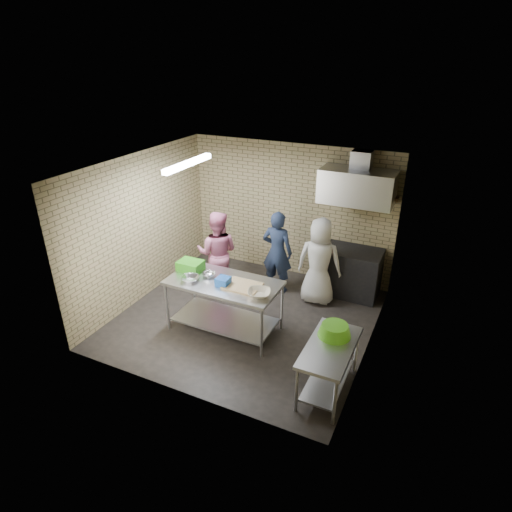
{
  "coord_description": "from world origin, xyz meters",
  "views": [
    {
      "loc": [
        2.89,
        -5.69,
        4.29
      ],
      "look_at": [
        0.1,
        0.2,
        1.15
      ],
      "focal_mm": 30.33,
      "sensor_mm": 36.0,
      "label": 1
    }
  ],
  "objects_px": {
    "prep_table": "(224,306)",
    "green_basin": "(335,330)",
    "green_crate": "(191,266)",
    "bottle_red": "(362,188)",
    "bottle_green": "(385,192)",
    "stove": "(348,271)",
    "blue_tub": "(223,281)",
    "woman_pink": "(218,253)",
    "man_navy": "(277,252)",
    "side_counter": "(328,368)",
    "woman_white": "(319,262)"
  },
  "relations": [
    {
      "from": "woman_white",
      "to": "blue_tub",
      "type": "bearing_deg",
      "value": 49.64
    },
    {
      "from": "green_basin",
      "to": "woman_pink",
      "type": "xyz_separation_m",
      "value": [
        -2.69,
        1.49,
        -0.02
      ]
    },
    {
      "from": "prep_table",
      "to": "woman_white",
      "type": "relative_size",
      "value": 1.11
    },
    {
      "from": "green_basin",
      "to": "woman_white",
      "type": "xyz_separation_m",
      "value": [
        -0.84,
        1.95,
        -0.02
      ]
    },
    {
      "from": "prep_table",
      "to": "woman_pink",
      "type": "relative_size",
      "value": 1.11
    },
    {
      "from": "side_counter",
      "to": "woman_pink",
      "type": "distance_m",
      "value": 3.25
    },
    {
      "from": "stove",
      "to": "green_crate",
      "type": "xyz_separation_m",
      "value": [
        -2.23,
        -1.96,
        0.54
      ]
    },
    {
      "from": "woman_pink",
      "to": "bottle_red",
      "type": "bearing_deg",
      "value": -169.04
    },
    {
      "from": "stove",
      "to": "green_crate",
      "type": "bearing_deg",
      "value": -138.69
    },
    {
      "from": "side_counter",
      "to": "blue_tub",
      "type": "relative_size",
      "value": 5.94
    },
    {
      "from": "side_counter",
      "to": "bottle_red",
      "type": "height_order",
      "value": "bottle_red"
    },
    {
      "from": "woman_pink",
      "to": "side_counter",
      "type": "bearing_deg",
      "value": 129.82
    },
    {
      "from": "prep_table",
      "to": "green_basin",
      "type": "relative_size",
      "value": 3.95
    },
    {
      "from": "side_counter",
      "to": "woman_white",
      "type": "distance_m",
      "value": 2.4
    },
    {
      "from": "blue_tub",
      "to": "bottle_green",
      "type": "relative_size",
      "value": 1.35
    },
    {
      "from": "green_crate",
      "to": "woman_white",
      "type": "xyz_separation_m",
      "value": [
        1.82,
        1.41,
        -0.17
      ]
    },
    {
      "from": "prep_table",
      "to": "bottle_red",
      "type": "relative_size",
      "value": 10.1
    },
    {
      "from": "green_basin",
      "to": "woman_pink",
      "type": "height_order",
      "value": "woman_pink"
    },
    {
      "from": "man_navy",
      "to": "woman_white",
      "type": "height_order",
      "value": "woman_white"
    },
    {
      "from": "side_counter",
      "to": "blue_tub",
      "type": "bearing_deg",
      "value": 163.51
    },
    {
      "from": "green_crate",
      "to": "green_basin",
      "type": "relative_size",
      "value": 0.88
    },
    {
      "from": "stove",
      "to": "blue_tub",
      "type": "relative_size",
      "value": 5.94
    },
    {
      "from": "woman_white",
      "to": "man_navy",
      "type": "bearing_deg",
      "value": -11.53
    },
    {
      "from": "blue_tub",
      "to": "woman_white",
      "type": "relative_size",
      "value": 0.12
    },
    {
      "from": "bottle_green",
      "to": "woman_white",
      "type": "bearing_deg",
      "value": -137.49
    },
    {
      "from": "blue_tub",
      "to": "bottle_red",
      "type": "relative_size",
      "value": 1.12
    },
    {
      "from": "green_crate",
      "to": "green_basin",
      "type": "bearing_deg",
      "value": -11.5
    },
    {
      "from": "blue_tub",
      "to": "woman_pink",
      "type": "bearing_deg",
      "value": 123.76
    },
    {
      "from": "bottle_green",
      "to": "side_counter",
      "type": "bearing_deg",
      "value": -90.0
    },
    {
      "from": "prep_table",
      "to": "green_basin",
      "type": "height_order",
      "value": "green_basin"
    },
    {
      "from": "stove",
      "to": "green_basin",
      "type": "height_order",
      "value": "green_basin"
    },
    {
      "from": "side_counter",
      "to": "blue_tub",
      "type": "xyz_separation_m",
      "value": [
        -1.93,
        0.57,
        0.6
      ]
    },
    {
      "from": "prep_table",
      "to": "woman_pink",
      "type": "distance_m",
      "value": 1.34
    },
    {
      "from": "prep_table",
      "to": "green_crate",
      "type": "bearing_deg",
      "value": 170.27
    },
    {
      "from": "side_counter",
      "to": "green_crate",
      "type": "height_order",
      "value": "green_crate"
    },
    {
      "from": "bottle_red",
      "to": "bottle_green",
      "type": "xyz_separation_m",
      "value": [
        0.4,
        0.0,
        -0.01
      ]
    },
    {
      "from": "side_counter",
      "to": "bottle_red",
      "type": "relative_size",
      "value": 6.67
    },
    {
      "from": "blue_tub",
      "to": "bottle_red",
      "type": "height_order",
      "value": "bottle_red"
    },
    {
      "from": "man_navy",
      "to": "bottle_red",
      "type": "bearing_deg",
      "value": -152.86
    },
    {
      "from": "stove",
      "to": "bottle_red",
      "type": "xyz_separation_m",
      "value": [
        0.05,
        0.24,
        1.58
      ]
    },
    {
      "from": "bottle_green",
      "to": "woman_white",
      "type": "distance_m",
      "value": 1.67
    },
    {
      "from": "bottle_green",
      "to": "stove",
      "type": "bearing_deg",
      "value": -151.93
    },
    {
      "from": "side_counter",
      "to": "green_basin",
      "type": "bearing_deg",
      "value": 94.57
    },
    {
      "from": "green_basin",
      "to": "bottle_green",
      "type": "relative_size",
      "value": 3.07
    },
    {
      "from": "stove",
      "to": "bottle_red",
      "type": "relative_size",
      "value": 6.67
    },
    {
      "from": "side_counter",
      "to": "bottle_red",
      "type": "bearing_deg",
      "value": 97.62
    },
    {
      "from": "woman_white",
      "to": "green_basin",
      "type": "bearing_deg",
      "value": 106.25
    },
    {
      "from": "side_counter",
      "to": "woman_pink",
      "type": "bearing_deg",
      "value": 147.31
    },
    {
      "from": "prep_table",
      "to": "green_basin",
      "type": "xyz_separation_m",
      "value": [
        1.96,
        -0.42,
        0.38
      ]
    },
    {
      "from": "prep_table",
      "to": "man_navy",
      "type": "bearing_deg",
      "value": 80.47
    }
  ]
}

